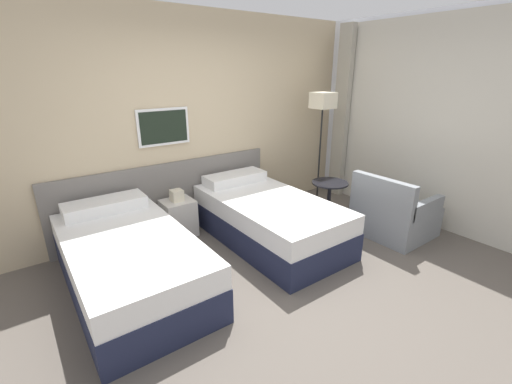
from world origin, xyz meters
TOP-DOWN VIEW (x-y plane):
  - ground_plane at (0.00, 0.00)m, footprint 16.00×16.00m
  - wall_headboard at (-0.03, 1.94)m, footprint 10.00×0.10m
  - wall_window at (2.52, -0.18)m, footprint 0.21×4.42m
  - bed_near_door at (-1.24, 0.90)m, footprint 1.05×1.98m
  - bed_near_window at (0.43, 0.90)m, footprint 1.05×1.98m
  - nightstand at (-0.41, 1.66)m, footprint 0.38×0.34m
  - floor_lamp at (1.80, 1.40)m, footprint 0.29×0.29m
  - side_table at (1.36, 0.78)m, footprint 0.48×0.48m
  - armchair at (1.81, 0.09)m, footprint 0.81×0.83m

SIDE VIEW (x-z plane):
  - ground_plane at x=0.00m, z-range 0.00..0.00m
  - nightstand at x=-0.41m, z-range -0.06..0.55m
  - armchair at x=1.81m, z-range -0.15..0.66m
  - bed_near_door at x=-1.24m, z-range -0.06..0.62m
  - bed_near_window at x=0.43m, z-range -0.06..0.62m
  - side_table at x=1.36m, z-range 0.12..0.72m
  - wall_headboard at x=-0.03m, z-range -0.05..2.65m
  - wall_window at x=2.52m, z-range -0.01..2.69m
  - floor_lamp at x=1.80m, z-range 0.62..2.31m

